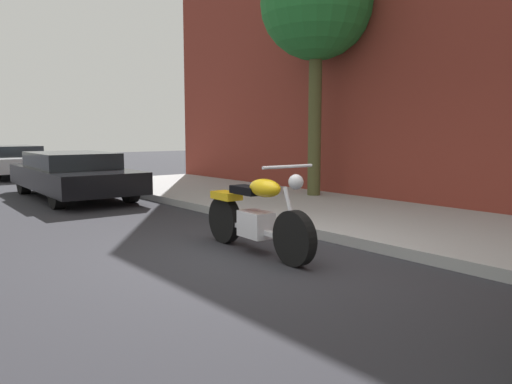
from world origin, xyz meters
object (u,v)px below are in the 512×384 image
(street_tree, at_px, (316,5))
(parked_car_black, at_px, (73,174))
(parked_car_silver, at_px, (10,160))
(motorcycle, at_px, (256,217))

(street_tree, bearing_deg, parked_car_black, -134.91)
(parked_car_silver, bearing_deg, parked_car_black, -2.02)
(street_tree, bearing_deg, motorcycle, -54.09)
(motorcycle, relative_size, street_tree, 0.39)
(parked_car_silver, xyz_separation_m, street_tree, (10.67, 3.60, 3.53))
(motorcycle, distance_m, parked_car_silver, 13.46)
(parked_car_black, bearing_deg, motorcycle, 0.00)
(motorcycle, distance_m, street_tree, 5.98)
(motorcycle, xyz_separation_m, street_tree, (-2.78, 3.84, 3.63))
(parked_car_silver, height_order, street_tree, street_tree)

